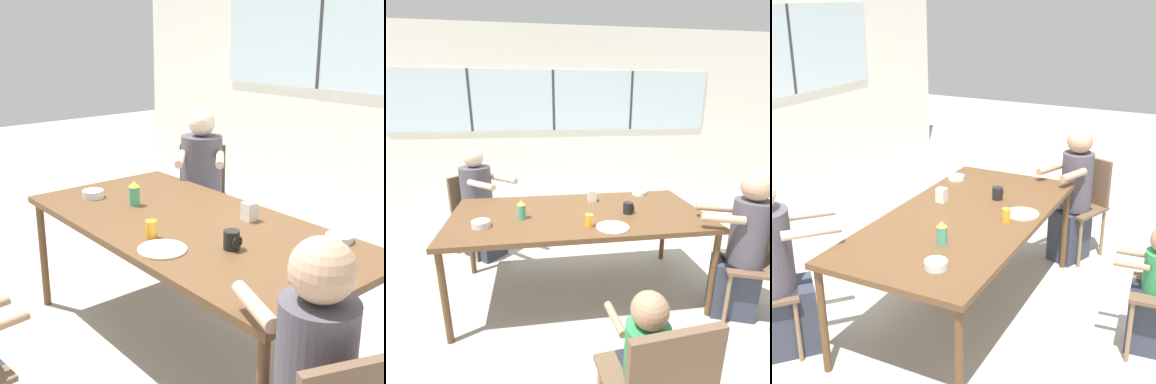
% 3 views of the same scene
% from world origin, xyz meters
% --- Properties ---
extents(ground_plane, '(16.00, 16.00, 0.00)m').
position_xyz_m(ground_plane, '(0.00, 0.00, 0.00)').
color(ground_plane, '#B2ADA3').
extents(dining_table, '(2.10, 1.03, 0.77)m').
position_xyz_m(dining_table, '(0.00, 0.00, 0.72)').
color(dining_table, brown).
rests_on(dining_table, ground_plane).
extents(chair_for_man_blue_shirt, '(0.57, 0.57, 0.89)m').
position_xyz_m(chair_for_man_blue_shirt, '(-1.08, 0.98, 0.54)').
color(chair_for_man_blue_shirt, brown).
rests_on(chair_for_man_blue_shirt, ground_plane).
extents(person_man_blue_shirt, '(0.65, 0.64, 1.22)m').
position_xyz_m(person_man_blue_shirt, '(-0.96, 0.87, 0.55)').
color(person_man_blue_shirt, '#333847').
rests_on(person_man_blue_shirt, ground_plane).
extents(coffee_mug, '(0.09, 0.08, 0.10)m').
position_xyz_m(coffee_mug, '(0.41, -0.08, 0.82)').
color(coffee_mug, black).
rests_on(coffee_mug, dining_table).
extents(sippy_cup, '(0.07, 0.07, 0.15)m').
position_xyz_m(sippy_cup, '(-0.46, -0.08, 0.85)').
color(sippy_cup, '#4CA57F').
rests_on(sippy_cup, dining_table).
extents(juice_glass, '(0.06, 0.06, 0.09)m').
position_xyz_m(juice_glass, '(0.04, -0.30, 0.82)').
color(juice_glass, gold).
rests_on(juice_glass, dining_table).
extents(milk_carton_small, '(0.07, 0.07, 0.11)m').
position_xyz_m(milk_carton_small, '(0.17, 0.27, 0.83)').
color(milk_carton_small, silver).
rests_on(milk_carton_small, dining_table).
extents(bowl_white_shallow, '(0.14, 0.14, 0.05)m').
position_xyz_m(bowl_white_shallow, '(-0.76, -0.20, 0.80)').
color(bowl_white_shallow, silver).
rests_on(bowl_white_shallow, dining_table).
extents(bowl_cereal, '(0.14, 0.14, 0.04)m').
position_xyz_m(bowl_cereal, '(0.68, 0.41, 0.79)').
color(bowl_cereal, white).
rests_on(bowl_cereal, dining_table).
extents(plate_tortillas, '(0.24, 0.24, 0.01)m').
position_xyz_m(plate_tortillas, '(0.21, -0.36, 0.78)').
color(plate_tortillas, beige).
rests_on(plate_tortillas, dining_table).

